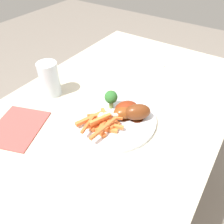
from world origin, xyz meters
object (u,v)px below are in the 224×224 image
at_px(carrot_fries_pile, 101,123).
at_px(chicken_drumstick_near, 124,112).
at_px(chicken_drumstick_extra, 125,109).
at_px(fork, 147,59).
at_px(dinner_plate, 112,118).
at_px(dining_table, 112,131).
at_px(broccoli_floret_front, 112,97).
at_px(water_glass, 49,79).
at_px(chicken_drumstick_far, 136,112).

distance_m(carrot_fries_pile, chicken_drumstick_near, 0.08).
xyz_separation_m(chicken_drumstick_extra, fork, (-0.38, -0.12, -0.03)).
bearing_deg(dinner_plate, dining_table, -144.31).
xyz_separation_m(broccoli_floret_front, fork, (-0.38, -0.06, -0.05)).
xyz_separation_m(chicken_drumstick_extra, water_glass, (0.04, -0.28, 0.03)).
height_order(fork, water_glass, water_glass).
relative_size(broccoli_floret_front, water_glass, 0.52).
height_order(dinner_plate, broccoli_floret_front, broccoli_floret_front).
distance_m(carrot_fries_pile, chicken_drumstick_far, 0.11).
relative_size(dinner_plate, chicken_drumstick_extra, 2.24).
distance_m(dinner_plate, chicken_drumstick_near, 0.04).
distance_m(dinner_plate, broccoli_floret_front, 0.07).
bearing_deg(dining_table, chicken_drumstick_far, 81.29).
relative_size(dining_table, water_glass, 9.35).
relative_size(broccoli_floret_front, carrot_fries_pile, 0.47).
relative_size(dining_table, fork, 5.96).
height_order(dinner_plate, chicken_drumstick_near, chicken_drumstick_near).
distance_m(chicken_drumstick_near, chicken_drumstick_extra, 0.01).
distance_m(broccoli_floret_front, chicken_drumstick_extra, 0.06).
height_order(dining_table, fork, fork).
height_order(dining_table, chicken_drumstick_extra, chicken_drumstick_extra).
height_order(dinner_plate, water_glass, water_glass).
height_order(dining_table, broccoli_floret_front, broccoli_floret_front).
xyz_separation_m(dinner_plate, chicken_drumstick_near, (-0.02, 0.03, 0.03)).
height_order(carrot_fries_pile, chicken_drumstick_far, chicken_drumstick_far).
xyz_separation_m(dining_table, dinner_plate, (0.05, 0.03, 0.12)).
bearing_deg(fork, dining_table, -67.40).
relative_size(carrot_fries_pile, chicken_drumstick_near, 1.16).
bearing_deg(broccoli_floret_front, fork, -170.50).
bearing_deg(chicken_drumstick_extra, chicken_drumstick_near, 13.50).
bearing_deg(dinner_plate, chicken_drumstick_near, 123.93).
bearing_deg(broccoli_floret_front, dinner_plate, 35.79).
bearing_deg(chicken_drumstick_near, chicken_drumstick_extra, -166.50).
xyz_separation_m(dining_table, carrot_fries_pile, (0.10, 0.03, 0.14)).
bearing_deg(fork, chicken_drumstick_far, -54.03).
distance_m(dinner_plate, chicken_drumstick_extra, 0.05).
height_order(chicken_drumstick_extra, fork, chicken_drumstick_extra).
distance_m(chicken_drumstick_extra, water_glass, 0.29).
height_order(dinner_plate, fork, dinner_plate).
distance_m(dining_table, fork, 0.39).
xyz_separation_m(dining_table, chicken_drumstick_extra, (0.02, 0.06, 0.15)).
relative_size(broccoli_floret_front, chicken_drumstick_far, 0.53).
bearing_deg(carrot_fries_pile, fork, -169.31).
bearing_deg(chicken_drumstick_near, dinner_plate, -56.07).
relative_size(dinner_plate, carrot_fries_pile, 2.06).
bearing_deg(chicken_drumstick_extra, carrot_fries_pile, -19.28).
xyz_separation_m(carrot_fries_pile, fork, (-0.47, -0.09, -0.02)).
height_order(dining_table, chicken_drumstick_near, chicken_drumstick_near).
bearing_deg(chicken_drumstick_extra, water_glass, -82.29).
bearing_deg(chicken_drumstick_extra, chicken_drumstick_far, 90.48).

